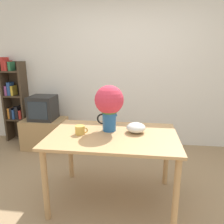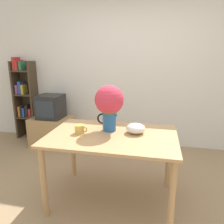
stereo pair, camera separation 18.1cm
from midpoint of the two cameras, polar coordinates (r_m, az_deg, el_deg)
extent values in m
plane|color=#9E7F5B|center=(2.61, -2.37, -23.56)|extent=(12.00, 12.00, 0.00)
cube|color=silver|center=(3.91, 2.12, 10.18)|extent=(8.00, 0.05, 2.60)
cube|color=tan|center=(2.34, -1.87, -6.26)|extent=(1.37, 0.91, 0.03)
cylinder|color=tan|center=(2.37, -19.25, -17.69)|extent=(0.06, 0.06, 0.76)
cylinder|color=tan|center=(2.17, 13.95, -20.51)|extent=(0.06, 0.06, 0.76)
cylinder|color=tan|center=(3.00, -12.55, -9.92)|extent=(0.06, 0.06, 0.76)
cylinder|color=tan|center=(2.85, 12.24, -11.30)|extent=(0.06, 0.06, 0.76)
cylinder|color=#235B9E|center=(2.42, -2.87, -2.18)|extent=(0.15, 0.15, 0.24)
cone|color=#235B9E|center=(2.39, -1.40, -0.33)|extent=(0.05, 0.05, 0.06)
torus|color=black|center=(2.43, -4.69, -1.84)|extent=(0.12, 0.02, 0.12)
sphere|color=#3D7033|center=(2.38, -2.93, 1.86)|extent=(0.24, 0.24, 0.24)
sphere|color=#CC3347|center=(2.36, -2.94, 3.17)|extent=(0.32, 0.32, 0.32)
cylinder|color=gold|center=(2.38, -10.57, -4.63)|extent=(0.10, 0.10, 0.09)
torus|color=gold|center=(2.36, -9.31, -4.71)|extent=(0.07, 0.01, 0.07)
ellipsoid|color=silver|center=(2.39, 4.12, -4.13)|extent=(0.21, 0.21, 0.11)
cube|color=tan|center=(4.10, -18.30, -5.27)|extent=(0.72, 0.50, 0.52)
cube|color=black|center=(3.97, -18.85, 1.05)|extent=(0.42, 0.40, 0.41)
cube|color=#232D38|center=(3.80, -20.18, 0.30)|extent=(0.33, 0.01, 0.30)
cube|color=#423323|center=(4.62, -26.83, 2.39)|extent=(0.04, 0.27, 1.49)
cube|color=#423323|center=(4.43, -22.84, 2.34)|extent=(0.04, 0.27, 1.49)
cube|color=#423323|center=(4.63, -24.05, 2.72)|extent=(0.41, 0.01, 1.49)
cube|color=#423323|center=(4.60, -24.43, -1.63)|extent=(0.33, 0.25, 0.03)
cube|color=orange|center=(4.63, -25.97, -0.22)|extent=(0.04, 0.16, 0.20)
cube|color=black|center=(4.61, -25.50, -0.21)|extent=(0.04, 0.18, 0.21)
cube|color=#284C8E|center=(4.58, -24.94, -0.40)|extent=(0.04, 0.18, 0.18)
cube|color=black|center=(4.54, -24.31, -0.11)|extent=(0.06, 0.16, 0.23)
cube|color=#B72D28|center=(4.52, -23.61, -0.53)|extent=(0.05, 0.15, 0.17)
cube|color=#423323|center=(4.50, -25.04, 3.85)|extent=(0.33, 0.25, 0.03)
cube|color=#934784|center=(4.55, -26.57, 5.08)|extent=(0.04, 0.18, 0.17)
cube|color=#284C8E|center=(4.51, -26.01, 5.49)|extent=(0.06, 0.16, 0.24)
cube|color=gold|center=(4.48, -25.33, 5.12)|extent=(0.04, 0.17, 0.18)
cube|color=#423323|center=(4.45, -25.69, 9.52)|extent=(0.33, 0.25, 0.03)
cube|color=#B72D28|center=(4.50, -27.26, 11.10)|extent=(0.05, 0.20, 0.24)
cube|color=#B72D28|center=(4.47, -26.57, 10.78)|extent=(0.05, 0.22, 0.18)
cube|color=#337A4C|center=(4.44, -25.90, 10.71)|extent=(0.05, 0.17, 0.16)
camera|label=1|loc=(0.09, -92.17, -0.58)|focal=35.00mm
camera|label=2|loc=(0.09, 87.83, 0.58)|focal=35.00mm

